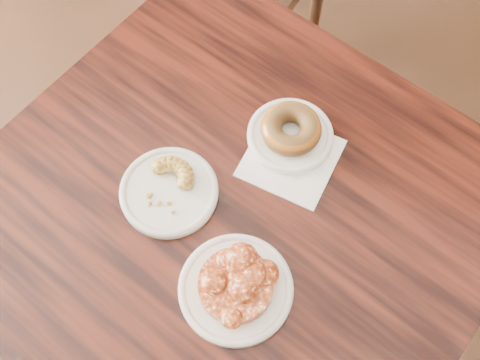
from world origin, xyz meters
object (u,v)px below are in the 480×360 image
at_px(cafe_table, 231,281).
at_px(glazed_donut, 291,129).
at_px(apple_fritter, 236,285).
at_px(cruller_fragment, 168,187).

relative_size(cafe_table, glazed_donut, 7.95).
height_order(glazed_donut, apple_fritter, glazed_donut).
bearing_deg(cruller_fragment, glazed_donut, 49.70).
xyz_separation_m(cafe_table, apple_fritter, (0.06, -0.11, 0.41)).
bearing_deg(apple_fritter, cafe_table, 118.99).
distance_m(cafe_table, glazed_donut, 0.44).
distance_m(cafe_table, cruller_fragment, 0.41).
xyz_separation_m(cafe_table, cruller_fragment, (-0.10, -0.00, 0.40)).
bearing_deg(cafe_table, apple_fritter, -44.89).
relative_size(glazed_donut, cruller_fragment, 1.10).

